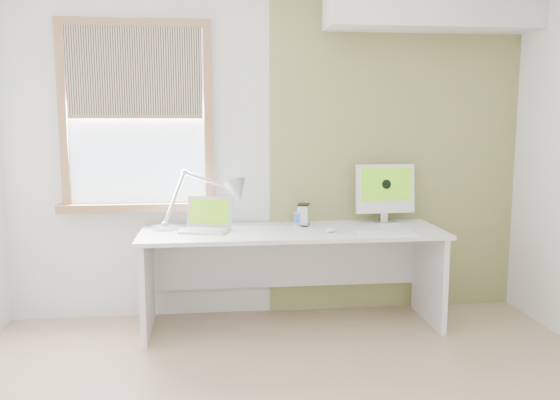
{
  "coord_description": "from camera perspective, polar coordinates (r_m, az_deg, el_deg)",
  "views": [
    {
      "loc": [
        -0.43,
        -2.73,
        1.55
      ],
      "look_at": [
        0.0,
        1.05,
        1.0
      ],
      "focal_mm": 37.19,
      "sensor_mm": 36.0,
      "label": 1
    }
  ],
  "objects": [
    {
      "name": "room",
      "position": [
        2.78,
        2.47,
        3.07
      ],
      "size": [
        4.04,
        3.54,
        2.64
      ],
      "color": "tan",
      "rests_on": "ground"
    },
    {
      "name": "accent_wall",
      "position": [
        4.7,
        11.26,
        5.0
      ],
      "size": [
        2.0,
        0.02,
        2.6
      ],
      "primitive_type": "cube",
      "color": "#90854D",
      "rests_on": "room"
    },
    {
      "name": "soffit",
      "position": [
        4.68,
        14.78,
        18.41
      ],
      "size": [
        1.6,
        0.4,
        0.42
      ],
      "primitive_type": "cube",
      "color": "white",
      "rests_on": "room"
    },
    {
      "name": "window",
      "position": [
        4.48,
        -13.93,
        7.91
      ],
      "size": [
        1.2,
        0.14,
        1.42
      ],
      "color": "#8E603E",
      "rests_on": "room"
    },
    {
      "name": "desk",
      "position": [
        4.33,
        1.1,
        -5.33
      ],
      "size": [
        2.2,
        0.7,
        0.73
      ],
      "color": "white",
      "rests_on": "room"
    },
    {
      "name": "desk_lamp",
      "position": [
        4.33,
        -5.61,
        0.34
      ],
      "size": [
        0.79,
        0.32,
        0.44
      ],
      "color": "silver",
      "rests_on": "desk"
    },
    {
      "name": "laptop",
      "position": [
        4.24,
        -7.2,
        -2.19
      ],
      "size": [
        0.4,
        0.36,
        0.24
      ],
      "color": "silver",
      "rests_on": "desk"
    },
    {
      "name": "phone_dock",
      "position": [
        4.34,
        1.71,
        -2.24
      ],
      "size": [
        0.07,
        0.07,
        0.11
      ],
      "color": "silver",
      "rests_on": "desk"
    },
    {
      "name": "external_drive",
      "position": [
        4.4,
        2.34,
        -1.44
      ],
      "size": [
        0.11,
        0.15,
        0.17
      ],
      "color": "silver",
      "rests_on": "desk"
    },
    {
      "name": "imac",
      "position": [
        4.57,
        10.3,
        0.98
      ],
      "size": [
        0.47,
        0.16,
        0.45
      ],
      "color": "silver",
      "rests_on": "desk"
    },
    {
      "name": "keyboard",
      "position": [
        4.17,
        10.55,
        -3.15
      ],
      "size": [
        0.42,
        0.16,
        0.02
      ],
      "color": "white",
      "rests_on": "desk"
    },
    {
      "name": "mouse",
      "position": [
        4.17,
        5.01,
        -2.94
      ],
      "size": [
        0.1,
        0.12,
        0.03
      ],
      "primitive_type": "ellipsoid",
      "rotation": [
        0.0,
        0.0,
        -0.4
      ],
      "color": "white",
      "rests_on": "desk"
    }
  ]
}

